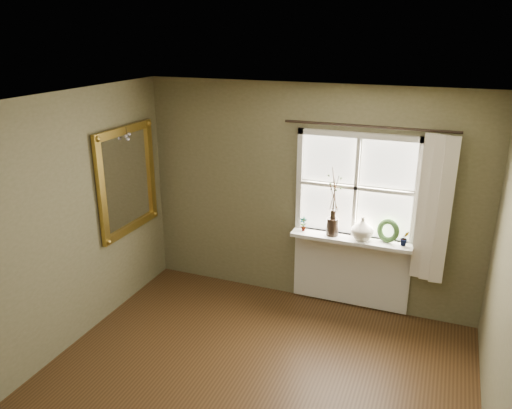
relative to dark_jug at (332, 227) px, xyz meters
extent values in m
plane|color=silver|center=(-0.33, -2.12, 1.58)|extent=(4.50, 4.50, 0.00)
cube|color=#686444|center=(-0.33, 0.18, 0.28)|extent=(4.00, 0.10, 2.60)
cube|color=#686444|center=(-2.38, -2.12, 0.28)|extent=(0.10, 4.50, 2.60)
cube|color=silver|center=(0.22, 0.10, -0.13)|extent=(1.36, 0.06, 0.06)
cube|color=silver|center=(0.22, 0.10, 1.05)|extent=(1.36, 0.06, 0.06)
cube|color=silver|center=(-0.43, 0.10, 0.46)|extent=(0.06, 0.06, 1.24)
cube|color=silver|center=(0.87, 0.10, 0.46)|extent=(0.06, 0.06, 1.24)
cube|color=silver|center=(0.22, 0.10, 0.46)|extent=(1.24, 0.05, 0.04)
cube|color=silver|center=(0.22, 0.10, 0.46)|extent=(0.04, 0.05, 1.12)
cube|color=white|center=(-0.11, 0.12, 0.75)|extent=(0.59, 0.01, 0.53)
cube|color=white|center=(0.54, 0.12, 0.75)|extent=(0.59, 0.01, 0.53)
cube|color=white|center=(-0.11, 0.12, 0.16)|extent=(0.59, 0.01, 0.53)
cube|color=white|center=(0.54, 0.12, 0.16)|extent=(0.59, 0.01, 0.53)
cube|color=silver|center=(0.22, 0.00, -0.12)|extent=(1.36, 0.26, 0.04)
cube|color=silver|center=(0.22, 0.11, -0.56)|extent=(1.36, 0.04, 0.88)
cylinder|color=black|center=(0.00, 0.00, 0.00)|extent=(0.18, 0.18, 0.20)
imported|color=silver|center=(0.34, 0.00, 0.03)|extent=(0.31, 0.31, 0.26)
torus|color=#2A4920|center=(0.61, 0.04, 0.00)|extent=(0.29, 0.21, 0.27)
imported|color=#2A4920|center=(-0.34, 0.00, -0.02)|extent=(0.09, 0.06, 0.17)
imported|color=#2A4920|center=(0.80, 0.00, -0.02)|extent=(0.12, 0.11, 0.17)
cube|color=silver|center=(1.06, 0.01, 0.34)|extent=(0.36, 0.12, 1.59)
cylinder|color=black|center=(0.32, 0.05, 1.16)|extent=(1.84, 0.03, 0.03)
cube|color=white|center=(-2.30, -0.61, 0.47)|extent=(0.02, 0.87, 1.07)
cube|color=#A98532|center=(-2.29, -0.61, 1.05)|extent=(0.05, 1.05, 0.09)
cube|color=#A98532|center=(-2.29, -0.61, -0.11)|extent=(0.05, 1.05, 0.09)
cube|color=#A98532|center=(-2.29, -1.09, 0.47)|extent=(0.05, 0.09, 1.07)
cube|color=#A98532|center=(-2.29, -0.13, 0.47)|extent=(0.05, 0.09, 1.07)
sphere|color=silver|center=(-2.24, -0.64, 1.00)|extent=(0.04, 0.04, 0.04)
sphere|color=silver|center=(-2.24, -0.61, 0.96)|extent=(0.04, 0.04, 0.04)
sphere|color=silver|center=(-2.24, -0.58, 1.01)|extent=(0.04, 0.04, 0.04)
camera|label=1|loc=(1.11, -5.21, 2.12)|focal=35.00mm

